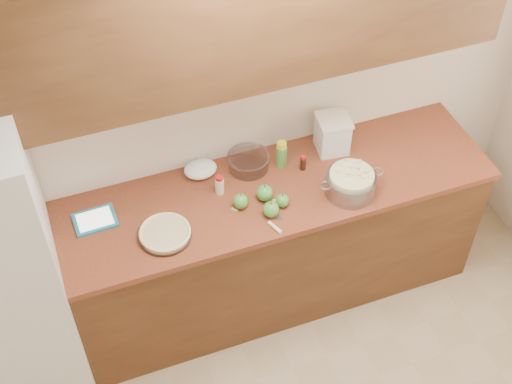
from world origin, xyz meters
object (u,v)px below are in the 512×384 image
object	(u,v)px
pie	(165,234)
flour_canister	(332,134)
tablet	(95,220)
colander	(351,183)

from	to	relation	value
pie	flour_canister	world-z (taller)	flour_canister
pie	tablet	bearing A→B (deg)	144.14
flour_canister	tablet	size ratio (longest dim) A/B	1.00
pie	flour_canister	distance (m)	1.11
pie	flour_canister	xyz separation A→B (m)	(1.07, 0.31, 0.09)
pie	tablet	xyz separation A→B (m)	(-0.32, 0.23, -0.02)
colander	flour_canister	xyz separation A→B (m)	(0.05, 0.35, 0.05)
pie	colander	size ratio (longest dim) A/B	0.75
flour_canister	tablet	world-z (taller)	flour_canister
pie	flour_canister	bearing A→B (deg)	16.11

